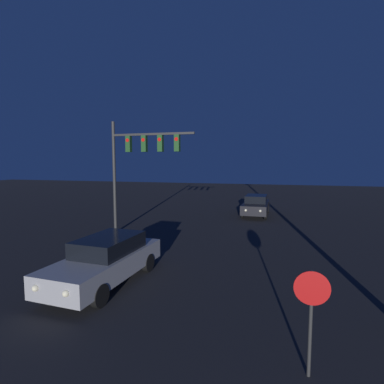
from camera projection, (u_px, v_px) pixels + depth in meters
The scene contains 4 objects.
car_near at pixel (106, 260), 10.11m from camera, with size 2.04×4.94×1.56m.
car_far at pixel (256, 205), 23.28m from camera, with size 1.92×4.90×1.56m.
traffic_signal_mast at pixel (138, 156), 16.75m from camera, with size 4.91×0.30×6.41m.
stop_sign at pixel (311, 304), 5.58m from camera, with size 0.65×0.07×2.08m.
Camera 1 is at (3.49, 1.44, 4.07)m, focal length 28.00 mm.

